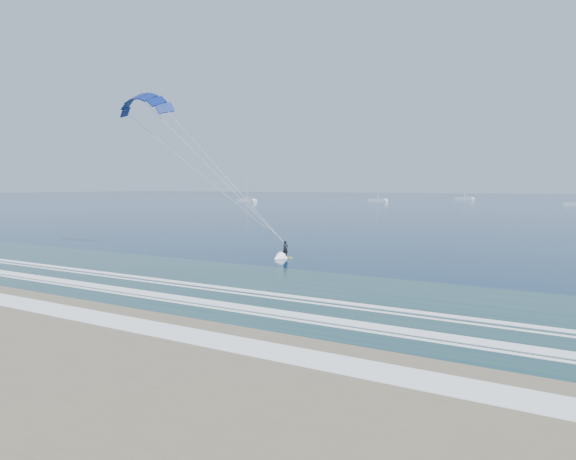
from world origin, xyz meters
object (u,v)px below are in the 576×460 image
(kitesurfer_rig, at_px, (209,167))
(sailboat_2, at_px, (464,199))
(sailboat_1, at_px, (378,200))
(sailboat_0, at_px, (247,200))

(kitesurfer_rig, xyz_separation_m, sailboat_2, (-18.68, 218.86, -8.33))
(sailboat_2, bearing_deg, sailboat_1, -118.13)
(sailboat_0, bearing_deg, sailboat_1, 31.65)
(sailboat_0, xyz_separation_m, sailboat_2, (74.31, 78.70, -0.00))
(kitesurfer_rig, bearing_deg, sailboat_2, 94.88)
(kitesurfer_rig, relative_size, sailboat_2, 1.75)
(sailboat_1, bearing_deg, kitesurfer_rig, -75.18)
(sailboat_0, height_order, sailboat_2, sailboat_0)
(sailboat_1, height_order, sailboat_2, sailboat_2)
(sailboat_0, distance_m, sailboat_2, 108.24)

